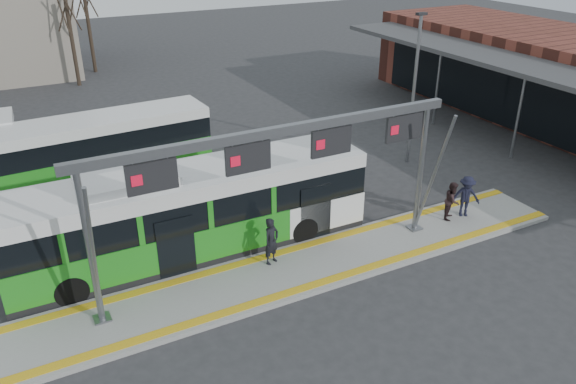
% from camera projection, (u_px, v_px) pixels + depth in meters
% --- Properties ---
extents(ground, '(120.00, 120.00, 0.00)m').
position_uv_depth(ground, '(295.00, 272.00, 19.62)').
color(ground, '#2D2D30').
rests_on(ground, ground).
extents(platform_main, '(22.00, 3.00, 0.15)m').
position_uv_depth(platform_main, '(295.00, 270.00, 19.59)').
color(platform_main, gray).
rests_on(platform_main, ground).
extents(platform_second, '(20.00, 3.00, 0.15)m').
position_uv_depth(platform_second, '(126.00, 202.00, 24.29)').
color(platform_second, gray).
rests_on(platform_second, ground).
extents(tactile_main, '(22.00, 2.65, 0.02)m').
position_uv_depth(tactile_main, '(295.00, 268.00, 19.55)').
color(tactile_main, gold).
rests_on(tactile_main, platform_main).
extents(tactile_second, '(20.00, 0.35, 0.02)m').
position_uv_depth(tactile_second, '(120.00, 190.00, 25.17)').
color(tactile_second, gold).
rests_on(tactile_second, platform_second).
extents(gantry, '(13.00, 1.68, 5.20)m').
position_uv_depth(gantry, '(282.00, 158.00, 17.79)').
color(gantry, slate).
rests_on(gantry, platform_main).
extents(hero_bus, '(12.93, 2.83, 3.55)m').
position_uv_depth(hero_bus, '(192.00, 213.00, 20.09)').
color(hero_bus, black).
rests_on(hero_bus, ground).
extents(bg_bus_green, '(11.85, 3.12, 2.93)m').
position_uv_depth(bg_bus_green, '(83.00, 151.00, 25.91)').
color(bg_bus_green, black).
rests_on(bg_bus_green, ground).
extents(passenger_a, '(0.75, 0.63, 1.74)m').
position_uv_depth(passenger_a, '(271.00, 241.00, 19.53)').
color(passenger_a, black).
rests_on(passenger_a, platform_main).
extents(passenger_b, '(0.97, 0.94, 1.58)m').
position_uv_depth(passenger_b, '(452.00, 200.00, 22.51)').
color(passenger_b, '#2E1F20').
rests_on(passenger_b, platform_main).
extents(passenger_c, '(1.30, 1.11, 1.74)m').
position_uv_depth(passenger_c, '(466.00, 196.00, 22.66)').
color(passenger_c, black).
rests_on(passenger_c, platform_main).
extents(tree_left, '(1.40, 1.40, 6.96)m').
position_uv_depth(tree_left, '(67.00, 11.00, 39.11)').
color(tree_left, '#382B21').
rests_on(tree_left, ground).
extents(lamp_east, '(0.50, 0.25, 7.31)m').
position_uv_depth(lamp_east, '(414.00, 87.00, 26.77)').
color(lamp_east, slate).
rests_on(lamp_east, ground).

